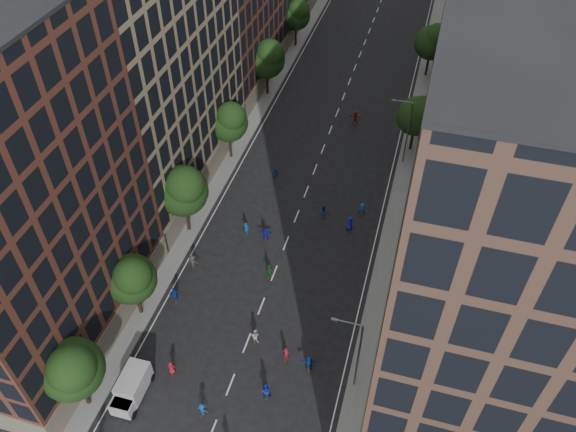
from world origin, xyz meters
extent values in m
plane|color=black|center=(0.00, 40.00, 0.00)|extent=(240.00, 240.00, 0.00)
cube|color=slate|center=(-12.00, 47.50, 0.07)|extent=(4.00, 105.00, 0.15)
cube|color=slate|center=(12.00, 47.50, 0.07)|extent=(4.00, 105.00, 0.15)
cube|color=#532A1F|center=(-19.00, 11.00, 15.00)|extent=(14.00, 22.00, 30.00)
cube|color=#8A775A|center=(-19.00, 35.00, 17.00)|extent=(14.00, 26.00, 34.00)
cube|color=#4D3429|center=(19.00, 15.00, 18.00)|extent=(14.00, 30.00, 36.00)
cube|color=#685F55|center=(19.00, 44.00, 16.50)|extent=(14.00, 28.00, 33.00)
cylinder|color=black|center=(-11.20, 4.00, 1.98)|extent=(0.36, 0.36, 3.96)
sphere|color=black|center=(-11.20, 4.00, 5.58)|extent=(5.20, 5.20, 5.20)
sphere|color=black|center=(-10.55, 3.48, 6.88)|extent=(3.90, 3.90, 3.90)
cylinder|color=black|center=(-11.20, 14.00, 1.85)|extent=(0.36, 0.36, 3.70)
sphere|color=black|center=(-11.20, 14.00, 5.21)|extent=(4.80, 4.80, 4.80)
sphere|color=black|center=(-10.60, 13.52, 6.41)|extent=(3.60, 3.60, 3.60)
cylinder|color=black|center=(-11.20, 26.00, 2.11)|extent=(0.36, 0.36, 4.22)
sphere|color=black|center=(-11.20, 26.00, 5.95)|extent=(5.60, 5.60, 5.60)
sphere|color=black|center=(-10.50, 25.44, 7.35)|extent=(4.20, 4.20, 4.20)
cylinder|color=black|center=(-11.20, 40.00, 1.94)|extent=(0.36, 0.36, 3.87)
sphere|color=black|center=(-11.20, 40.00, 5.46)|extent=(5.00, 5.00, 5.00)
sphere|color=black|center=(-10.57, 39.50, 6.71)|extent=(3.75, 3.75, 3.75)
cylinder|color=black|center=(-11.20, 56.00, 2.02)|extent=(0.36, 0.36, 4.05)
sphere|color=black|center=(-11.20, 56.00, 5.70)|extent=(5.40, 5.40, 5.40)
sphere|color=black|center=(-10.52, 55.46, 7.05)|extent=(4.05, 4.05, 4.05)
cylinder|color=black|center=(-11.20, 72.00, 1.89)|extent=(0.36, 0.36, 3.78)
sphere|color=black|center=(-11.20, 72.00, 5.33)|extent=(4.80, 4.80, 4.80)
sphere|color=black|center=(-10.60, 71.52, 6.53)|extent=(3.60, 3.60, 3.60)
cylinder|color=black|center=(11.20, 48.00, 1.87)|extent=(0.36, 0.36, 3.74)
sphere|color=black|center=(11.20, 48.00, 5.27)|extent=(5.00, 5.00, 5.00)
sphere|color=black|center=(11.82, 47.50, 6.52)|extent=(3.75, 3.75, 3.75)
cylinder|color=black|center=(11.20, 68.00, 1.98)|extent=(0.36, 0.36, 3.96)
sphere|color=black|center=(11.20, 68.00, 5.58)|extent=(5.20, 5.20, 5.20)
sphere|color=black|center=(11.85, 67.48, 6.88)|extent=(3.90, 3.90, 3.90)
cylinder|color=#595B60|center=(10.60, 12.00, 4.50)|extent=(0.18, 0.18, 9.00)
cylinder|color=#595B60|center=(9.40, 12.00, 9.00)|extent=(2.40, 0.12, 0.12)
cube|color=#595B60|center=(8.30, 12.00, 8.95)|extent=(0.50, 0.22, 0.15)
cylinder|color=#595B60|center=(10.60, 45.00, 4.50)|extent=(0.18, 0.18, 9.00)
cylinder|color=#595B60|center=(9.40, 45.00, 9.00)|extent=(2.40, 0.12, 0.12)
cube|color=#595B60|center=(8.30, 45.00, 8.95)|extent=(0.50, 0.22, 0.15)
cube|color=silver|center=(-7.81, 6.22, 1.37)|extent=(2.04, 3.43, 2.08)
cube|color=silver|center=(-7.78, 4.14, 0.99)|extent=(1.91, 1.54, 1.32)
cube|color=black|center=(-7.78, 4.14, 1.61)|extent=(1.72, 1.25, 0.09)
cylinder|color=black|center=(-8.72, 3.84, 0.36)|extent=(0.25, 0.72, 0.72)
cylinder|color=black|center=(-6.83, 3.87, 0.36)|extent=(0.25, 0.72, 0.72)
cylinder|color=black|center=(-8.77, 7.52, 0.36)|extent=(0.25, 0.72, 0.72)
cylinder|color=black|center=(-6.88, 7.55, 0.36)|extent=(0.25, 0.72, 0.72)
imported|color=#1423AA|center=(3.38, 8.83, 0.95)|extent=(1.07, 0.93, 1.90)
imported|color=navy|center=(-1.27, 5.77, 0.76)|extent=(1.07, 0.74, 1.51)
imported|color=#122D98|center=(-8.50, 16.29, 0.95)|extent=(1.21, 0.84, 1.91)
imported|color=navy|center=(6.30, 12.51, 0.85)|extent=(1.66, 0.97, 1.71)
imported|color=maroon|center=(-5.46, 8.72, 0.76)|extent=(0.86, 0.69, 1.52)
imported|color=maroon|center=(4.05, 12.88, 0.82)|extent=(0.64, 0.46, 1.63)
imported|color=#B3B4AF|center=(0.74, 13.94, 0.87)|extent=(0.88, 0.70, 1.73)
imported|color=#36363A|center=(-8.50, 20.92, 0.85)|extent=(1.14, 0.70, 1.71)
imported|color=#1E662B|center=(-0.29, 21.79, 0.92)|extent=(1.16, 0.73, 1.84)
imported|color=#1622B3|center=(-2.37, 26.98, 0.84)|extent=(1.63, 0.76, 1.69)
imported|color=#1618B5|center=(6.32, 31.10, 0.89)|extent=(1.01, 0.83, 1.78)
imported|color=#114591|center=(-4.64, 27.03, 0.94)|extent=(0.70, 0.48, 1.88)
imported|color=#123D97|center=(3.00, 32.22, 0.82)|extent=(0.85, 0.70, 1.63)
imported|color=#144BA8|center=(7.26, 33.95, 0.76)|extent=(1.06, 0.70, 1.53)
imported|color=#1540AB|center=(-4.29, 37.31, 0.82)|extent=(0.98, 0.43, 1.65)
imported|color=#A02F1A|center=(2.95, 52.00, 0.95)|extent=(1.84, 0.95, 1.90)
camera|label=1|loc=(11.92, -14.16, 45.54)|focal=35.00mm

